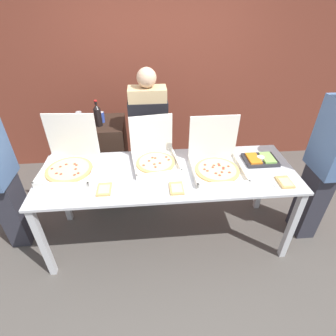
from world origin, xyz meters
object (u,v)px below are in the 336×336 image
(soda_can_silver, at_px, (79,117))
(person_server_vest, at_px, (149,134))
(pizza_box_far_right, at_px, (70,161))
(paper_plate_front_center, at_px, (177,189))
(paper_plate_front_right, at_px, (285,183))
(pizza_box_near_left, at_px, (216,162))
(veggie_tray, at_px, (260,159))
(person_guest_plaid, at_px, (326,164))
(soda_bottle, at_px, (98,115))
(pizza_box_near_right, at_px, (154,156))
(paper_plate_front_left, at_px, (104,190))
(soda_can_colored, at_px, (102,117))

(soda_can_silver, xyz_separation_m, person_server_vest, (0.81, -0.26, -0.14))
(pizza_box_far_right, bearing_deg, paper_plate_front_center, -18.47)
(paper_plate_front_right, height_order, paper_plate_front_center, same)
(pizza_box_near_left, xyz_separation_m, soda_can_silver, (-1.43, 0.91, 0.12))
(veggie_tray, xyz_separation_m, person_guest_plaid, (0.60, -0.15, 0.01))
(paper_plate_front_center, xyz_separation_m, soda_bottle, (-0.78, 1.07, 0.26))
(pizza_box_far_right, bearing_deg, veggie_tray, 3.27)
(paper_plate_front_center, distance_m, person_server_vest, 0.96)
(person_guest_plaid, bearing_deg, veggie_tray, 75.83)
(pizza_box_near_right, bearing_deg, person_server_vest, 87.46)
(paper_plate_front_center, bearing_deg, pizza_box_near_right, 110.35)
(veggie_tray, height_order, person_guest_plaid, person_guest_plaid)
(paper_plate_front_center, relative_size, person_server_vest, 0.15)
(veggie_tray, bearing_deg, pizza_box_far_right, 178.78)
(pizza_box_near_left, distance_m, pizza_box_near_right, 0.61)
(pizza_box_near_right, bearing_deg, paper_plate_front_right, -28.97)
(paper_plate_front_right, distance_m, soda_bottle, 2.07)
(soda_bottle, bearing_deg, person_guest_plaid, -20.33)
(paper_plate_front_right, relative_size, person_server_vest, 0.13)
(person_server_vest, bearing_deg, soda_can_silver, -17.65)
(person_guest_plaid, bearing_deg, paper_plate_front_left, 94.97)
(soda_can_colored, bearing_deg, veggie_tray, -25.48)
(soda_can_silver, bearing_deg, person_guest_plaid, -21.13)
(pizza_box_near_right, relative_size, paper_plate_front_left, 2.16)
(pizza_box_near_left, xyz_separation_m, soda_can_colored, (-1.17, 0.88, 0.12))
(person_guest_plaid, bearing_deg, pizza_box_far_right, 85.58)
(soda_bottle, bearing_deg, veggie_tray, -22.43)
(paper_plate_front_center, height_order, person_server_vest, person_server_vest)
(soda_can_silver, height_order, soda_can_colored, same)
(pizza_box_far_right, relative_size, soda_can_silver, 4.41)
(soda_can_colored, bearing_deg, pizza_box_near_left, -36.90)
(paper_plate_front_left, bearing_deg, person_guest_plaid, 4.97)
(pizza_box_near_left, distance_m, paper_plate_front_center, 0.51)
(veggie_tray, bearing_deg, soda_can_colored, 154.52)
(paper_plate_front_left, relative_size, paper_plate_front_right, 1.04)
(paper_plate_front_center, bearing_deg, paper_plate_front_right, -0.01)
(pizza_box_near_right, distance_m, soda_can_colored, 0.93)
(pizza_box_near_left, distance_m, veggie_tray, 0.50)
(pizza_box_far_right, distance_m, person_server_vest, 0.93)
(veggie_tray, relative_size, soda_can_colored, 2.62)
(paper_plate_front_center, distance_m, soda_can_colored, 1.40)
(paper_plate_front_center, height_order, person_guest_plaid, person_guest_plaid)
(pizza_box_near_left, bearing_deg, soda_bottle, 146.35)
(pizza_box_far_right, xyz_separation_m, soda_can_colored, (0.23, 0.75, 0.11))
(paper_plate_front_right, relative_size, paper_plate_front_center, 0.88)
(pizza_box_far_right, height_order, paper_plate_front_left, pizza_box_far_right)
(paper_plate_front_right, xyz_separation_m, veggie_tray, (-0.08, 0.38, 0.01))
(paper_plate_front_left, distance_m, soda_can_silver, 1.23)
(pizza_box_far_right, height_order, person_server_vest, person_server_vest)
(paper_plate_front_right, bearing_deg, pizza_box_far_right, 168.01)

